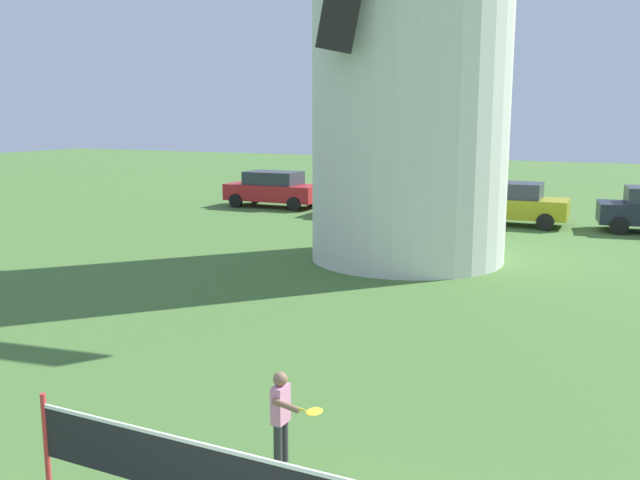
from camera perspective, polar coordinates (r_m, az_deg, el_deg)
windmill at (r=19.59m, az=7.53°, el=18.80°), size 8.73×6.07×14.11m
tennis_net at (r=6.86m, az=-7.78°, el=-18.78°), size 4.61×0.06×1.10m
player_far at (r=8.24m, az=-3.08°, el=-13.88°), size 0.68×0.46×1.11m
parked_car_red at (r=30.64m, az=-3.81°, el=4.20°), size 4.21×1.97×1.56m
parked_car_cream at (r=27.74m, az=4.58°, el=3.57°), size 4.29×2.04×1.56m
parked_car_mustard at (r=26.55m, az=15.01°, el=2.96°), size 4.36×2.02×1.56m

